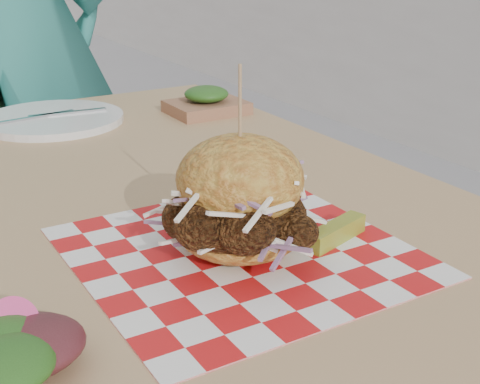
{
  "coord_description": "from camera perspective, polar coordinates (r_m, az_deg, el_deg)",
  "views": [
    {
      "loc": [
        -0.6,
        -0.61,
        1.09
      ],
      "look_at": [
        -0.24,
        -0.02,
        0.82
      ],
      "focal_mm": 50.0,
      "sensor_mm": 36.0,
      "label": 1
    }
  ],
  "objects": [
    {
      "name": "patio_table",
      "position": [
        1.0,
        -8.33,
        -4.08
      ],
      "size": [
        0.8,
        1.2,
        0.75
      ],
      "color": "tan",
      "rests_on": "ground"
    },
    {
      "name": "paper_liner",
      "position": [
        0.77,
        0.0,
        -5.14
      ],
      "size": [
        0.36,
        0.36,
        0.0
      ],
      "primitive_type": "cube",
      "color": "red",
      "rests_on": "patio_table"
    },
    {
      "name": "sandwich",
      "position": [
        0.75,
        0.0,
        -0.96
      ],
      "size": [
        0.19,
        0.19,
        0.21
      ],
      "color": "gold",
      "rests_on": "paper_liner"
    },
    {
      "name": "pickle_spear",
      "position": [
        0.8,
        8.17,
        -3.43
      ],
      "size": [
        0.1,
        0.05,
        0.02
      ],
      "primitive_type": "cube",
      "rotation": [
        0.0,
        0.0,
        0.3
      ],
      "color": "olive",
      "rests_on": "paper_liner"
    },
    {
      "name": "side_salad",
      "position": [
        0.6,
        -19.48,
        -13.26
      ],
      "size": [
        0.14,
        0.14,
        0.05
      ],
      "color": "#3F1419",
      "rests_on": "patio_table"
    },
    {
      "name": "place_setting",
      "position": [
        1.35,
        -15.66,
        6.01
      ],
      "size": [
        0.27,
        0.27,
        0.02
      ],
      "color": "white",
      "rests_on": "patio_table"
    },
    {
      "name": "kraft_tray",
      "position": [
        1.37,
        -2.87,
        7.65
      ],
      "size": [
        0.15,
        0.12,
        0.06
      ],
      "color": "#966144",
      "rests_on": "patio_table"
    }
  ]
}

